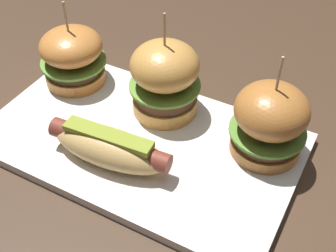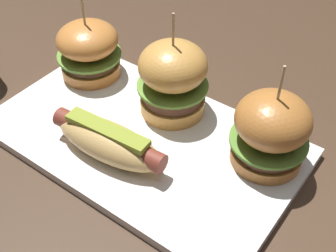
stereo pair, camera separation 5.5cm
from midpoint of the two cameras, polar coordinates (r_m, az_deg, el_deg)
name	(u,v)px [view 2 (the right image)]	position (r m, az deg, el deg)	size (l,w,h in m)	color
ground_plane	(144,143)	(0.61, -0.54, -2.29)	(3.00, 3.00, 0.00)	#422D1E
platter_main	(143,139)	(0.60, -0.54, -1.82)	(0.41, 0.24, 0.01)	white
hot_dog	(108,141)	(0.56, -4.82, -2.03)	(0.16, 0.07, 0.05)	tan
slider_left	(89,49)	(0.69, -7.83, 9.59)	(0.10, 0.10, 0.13)	#CE7E39
slider_center	(172,78)	(0.60, 3.19, 6.00)	(0.10, 0.10, 0.15)	gold
slider_right	(271,130)	(0.55, 15.81, -0.65)	(0.10, 0.10, 0.14)	#B97132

